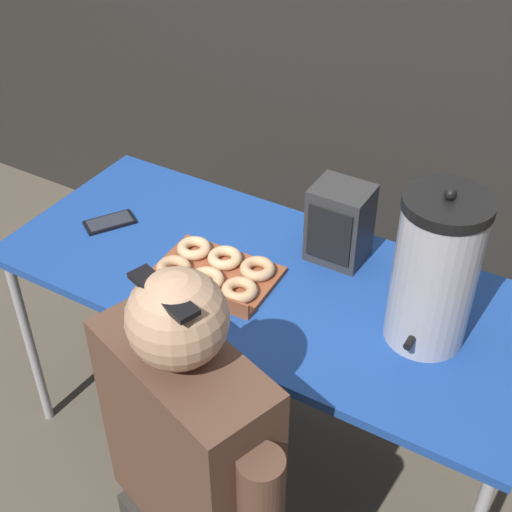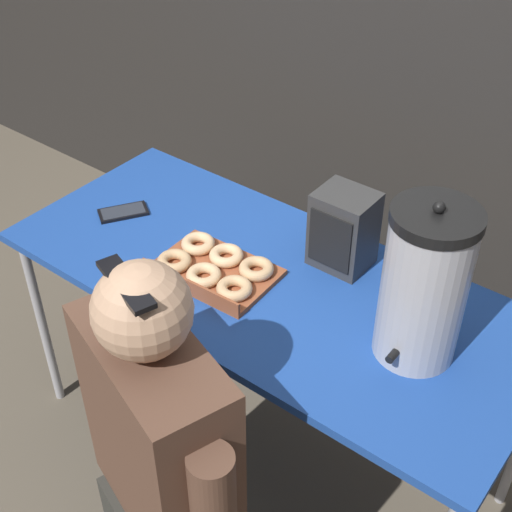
{
  "view_description": "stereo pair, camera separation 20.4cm",
  "coord_description": "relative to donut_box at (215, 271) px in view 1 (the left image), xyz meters",
  "views": [
    {
      "loc": [
        0.78,
        -1.39,
        2.09
      ],
      "look_at": [
        -0.04,
        0.0,
        0.83
      ],
      "focal_mm": 50.0,
      "sensor_mm": 36.0,
      "label": 1
    },
    {
      "loc": [
        0.95,
        -1.27,
        2.09
      ],
      "look_at": [
        -0.04,
        0.0,
        0.83
      ],
      "focal_mm": 50.0,
      "sensor_mm": 36.0,
      "label": 2
    }
  ],
  "objects": [
    {
      "name": "cell_phone",
      "position": [
        -0.44,
        0.06,
        -0.02
      ],
      "size": [
        0.15,
        0.17,
        0.01
      ],
      "rotation": [
        0.0,
        0.0,
        -0.57
      ],
      "color": "black",
      "rests_on": "folding_table"
    },
    {
      "name": "donut_box",
      "position": [
        0.0,
        0.0,
        0.0
      ],
      "size": [
        0.36,
        0.25,
        0.05
      ],
      "rotation": [
        0.0,
        0.0,
        0.04
      ],
      "color": "brown",
      "rests_on": "folding_table"
    },
    {
      "name": "folding_table",
      "position": [
        0.13,
        0.08,
        -0.07
      ],
      "size": [
        1.59,
        0.69,
        0.77
      ],
      "color": "#1E479E",
      "rests_on": "ground"
    },
    {
      "name": "space_heater",
      "position": [
        0.26,
        0.27,
        0.1
      ],
      "size": [
        0.17,
        0.15,
        0.24
      ],
      "color": "#333333",
      "rests_on": "folding_table"
    },
    {
      "name": "person_seated",
      "position": [
        0.25,
        -0.5,
        -0.21
      ],
      "size": [
        0.58,
        0.35,
        1.23
      ],
      "rotation": [
        0.0,
        0.0,
        2.81
      ],
      "color": "#33332D",
      "rests_on": "ground"
    },
    {
      "name": "coffee_urn",
      "position": [
        0.6,
        0.08,
        0.19
      ],
      "size": [
        0.21,
        0.24,
        0.45
      ],
      "color": "#B7B7BC",
      "rests_on": "folding_table"
    },
    {
      "name": "ground_plane",
      "position": [
        0.13,
        0.08,
        -0.79
      ],
      "size": [
        12.0,
        12.0,
        0.0
      ],
      "primitive_type": "plane",
      "color": "brown"
    }
  ]
}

